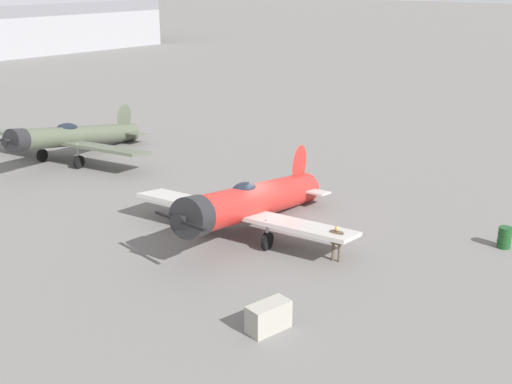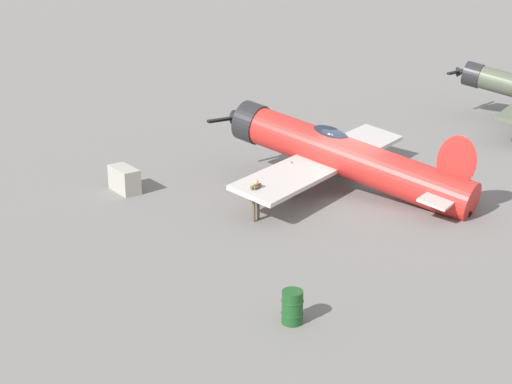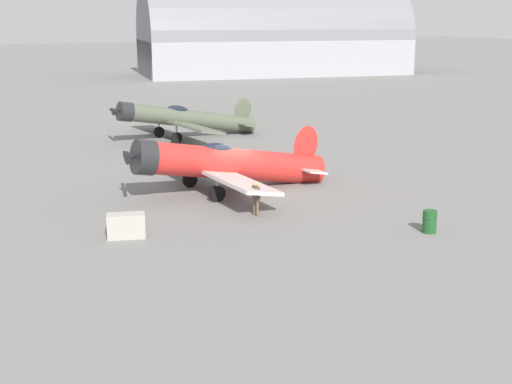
{
  "view_description": "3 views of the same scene",
  "coord_description": "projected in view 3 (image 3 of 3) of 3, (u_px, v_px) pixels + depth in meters",
  "views": [
    {
      "loc": [
        -24.41,
        -14.97,
        11.78
      ],
      "look_at": [
        0.0,
        0.0,
        1.8
      ],
      "focal_mm": 45.98,
      "sensor_mm": 36.0,
      "label": 1
    },
    {
      "loc": [
        13.5,
        -26.25,
        10.26
      ],
      "look_at": [
        -1.36,
        -4.76,
        1.1
      ],
      "focal_mm": 53.9,
      "sensor_mm": 36.0,
      "label": 2
    },
    {
      "loc": [
        -16.06,
        -31.99,
        8.82
      ],
      "look_at": [
        -1.36,
        -4.76,
        1.1
      ],
      "focal_mm": 49.92,
      "sensor_mm": 36.0,
      "label": 3
    }
  ],
  "objects": [
    {
      "name": "ground_plane",
      "position": [
        235.0,
        190.0,
        36.85
      ],
      "size": [
        400.0,
        400.0,
        0.0
      ],
      "primitive_type": "plane",
      "color": "slate"
    },
    {
      "name": "airplane_foreground",
      "position": [
        226.0,
        164.0,
        36.26
      ],
      "size": [
        11.35,
        10.88,
        3.39
      ],
      "rotation": [
        0.0,
        0.0,
        3.14
      ],
      "color": "red",
      "rests_on": "ground_plane"
    },
    {
      "name": "airplane_mid_apron",
      "position": [
        184.0,
        119.0,
        51.74
      ],
      "size": [
        11.39,
        11.92,
        3.1
      ],
      "rotation": [
        0.0,
        0.0,
        3.2
      ],
      "color": "#4C5442",
      "rests_on": "ground_plane"
    },
    {
      "name": "ground_crew_mechanic",
      "position": [
        256.0,
        195.0,
        31.93
      ],
      "size": [
        0.22,
        0.61,
        1.57
      ],
      "rotation": [
        0.0,
        0.0,
        3.16
      ],
      "color": "brown",
      "rests_on": "ground_plane"
    },
    {
      "name": "equipment_crate",
      "position": [
        126.0,
        226.0,
        28.86
      ],
      "size": [
        1.68,
        1.18,
        1.01
      ],
      "rotation": [
        0.0,
        0.0,
        5.95
      ],
      "color": "#9E998E",
      "rests_on": "ground_plane"
    },
    {
      "name": "fuel_drum",
      "position": [
        430.0,
        222.0,
        29.55
      ],
      "size": [
        0.62,
        0.62,
        0.95
      ],
      "color": "#19471E",
      "rests_on": "ground_plane"
    },
    {
      "name": "distant_hangar",
      "position": [
        273.0,
        44.0,
        108.33
      ],
      "size": [
        41.98,
        23.97,
        16.13
      ],
      "rotation": [
        0.0,
        0.0,
        2.93
      ],
      "color": "#939399",
      "rests_on": "ground_plane"
    }
  ]
}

